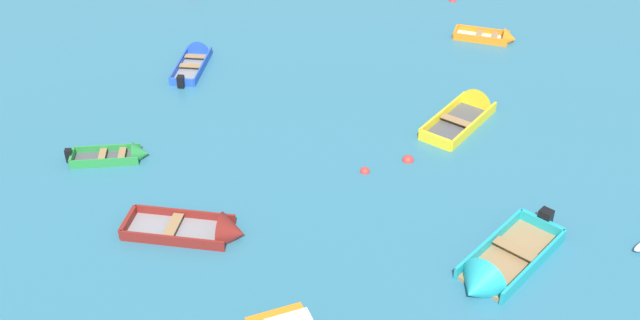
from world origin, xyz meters
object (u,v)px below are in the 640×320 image
Objects in this scene: rowboat_yellow_cluster_outer at (472,109)px; rowboat_turquoise_far_right at (492,273)px; rowboat_orange_far_left at (497,38)px; mooring_buoy_outer_edge at (453,1)px; rowboat_green_outer_right at (123,155)px; mooring_buoy_far_field at (365,172)px; mooring_buoy_trailing at (408,160)px; rowboat_maroon_near_right at (212,231)px; rowboat_blue_cluster_inner at (196,57)px.

rowboat_turquoise_far_right is at bearing -88.64° from rowboat_yellow_cluster_outer.
rowboat_orange_far_left is 7.71× the size of mooring_buoy_outer_edge.
mooring_buoy_outer_edge is (-0.53, 11.72, -0.20)m from rowboat_yellow_cluster_outer.
rowboat_turquoise_far_right reaches higher than rowboat_green_outer_right.
rowboat_yellow_cluster_outer reaches higher than mooring_buoy_far_field.
mooring_buoy_trailing is at bearing 6.60° from rowboat_green_outer_right.
rowboat_green_outer_right is at bearing -178.14° from mooring_buoy_far_field.
rowboat_orange_far_left is (10.16, 15.89, -0.01)m from rowboat_maroon_near_right.
rowboat_blue_cluster_inner reaches higher than rowboat_green_outer_right.
rowboat_yellow_cluster_outer is 12.82m from rowboat_blue_cluster_inner.
rowboat_turquoise_far_right is (13.25, -4.80, 0.06)m from rowboat_green_outer_right.
rowboat_maroon_near_right is 12.43m from rowboat_yellow_cluster_outer.
rowboat_green_outer_right is at bearing -126.76° from mooring_buoy_outer_edge.
rowboat_green_outer_right is 0.78× the size of rowboat_blue_cluster_inner.
mooring_buoy_trailing is at bearing -123.23° from rowboat_yellow_cluster_outer.
rowboat_orange_far_left reaches higher than mooring_buoy_outer_edge.
mooring_buoy_outer_edge is (-0.77, 21.52, -0.22)m from rowboat_turquoise_far_right.
rowboat_maroon_near_right reaches higher than rowboat_green_outer_right.
rowboat_maroon_near_right is 0.89× the size of rowboat_turquoise_far_right.
mooring_buoy_far_field is (8.39, -7.93, -0.17)m from rowboat_blue_cluster_inner.
rowboat_maroon_near_right is at bearing 174.24° from rowboat_turquoise_far_right.
rowboat_blue_cluster_inner reaches higher than mooring_buoy_trailing.
rowboat_maroon_near_right is 1.03× the size of rowboat_blue_cluster_inner.
rowboat_turquoise_far_right is 1.47× the size of rowboat_orange_far_left.
rowboat_yellow_cluster_outer is 4.52m from mooring_buoy_trailing.
mooring_buoy_trailing is at bearing -97.14° from mooring_buoy_outer_edge.
rowboat_green_outer_right is 7.65× the size of mooring_buoy_outer_edge.
rowboat_green_outer_right reaches higher than mooring_buoy_outer_edge.
mooring_buoy_outer_edge is (11.87, 8.49, -0.17)m from rowboat_blue_cluster_inner.
rowboat_yellow_cluster_outer reaches higher than rowboat_blue_cluster_inner.
rowboat_green_outer_right is 8.25m from rowboat_blue_cluster_inner.
rowboat_green_outer_right is 8.47× the size of mooring_buoy_far_field.
mooring_buoy_trailing is (1.54, 0.93, 0.00)m from mooring_buoy_far_field.
mooring_buoy_trailing is (-2.70, 6.02, -0.22)m from rowboat_turquoise_far_right.
rowboat_yellow_cluster_outer is (13.02, 4.99, 0.04)m from rowboat_green_outer_right.
mooring_buoy_trailing is at bearing 39.55° from rowboat_maroon_near_right.
rowboat_yellow_cluster_outer is 10.33× the size of mooring_buoy_trailing.
mooring_buoy_outer_edge is at bearing 68.45° from rowboat_maroon_near_right.
rowboat_turquoise_far_right is (8.91, -0.90, 0.04)m from rowboat_maroon_near_right.
rowboat_orange_far_left is at bearing 69.81° from mooring_buoy_trailing.
rowboat_orange_far_left is at bearing 77.99° from rowboat_yellow_cluster_outer.
rowboat_maroon_near_right reaches higher than mooring_buoy_trailing.
rowboat_green_outer_right is 7.19× the size of mooring_buoy_trailing.
mooring_buoy_outer_edge is 0.94× the size of mooring_buoy_trailing.
rowboat_maroon_near_right reaches higher than rowboat_blue_cluster_inner.
rowboat_blue_cluster_inner is at bearing -144.43° from mooring_buoy_outer_edge.
rowboat_maroon_near_right is 18.86m from rowboat_orange_far_left.
rowboat_maroon_near_right is 8.05m from mooring_buoy_trailing.
rowboat_yellow_cluster_outer is 1.12× the size of rowboat_blue_cluster_inner.
rowboat_maroon_near_right is 1.31× the size of rowboat_orange_far_left.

